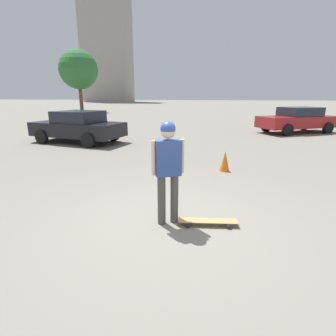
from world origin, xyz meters
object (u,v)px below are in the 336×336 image
(car_parked_near, at_px, (78,126))
(traffic_cone, at_px, (225,161))
(skateboard, at_px, (208,221))
(car_parked_far, at_px, (298,120))
(person, at_px, (168,163))

(car_parked_near, relative_size, traffic_cone, 7.70)
(skateboard, bearing_deg, traffic_cone, -103.45)
(car_parked_near, xyz_separation_m, car_parked_far, (4.99, -10.93, 0.02))
(car_parked_far, bearing_deg, skateboard, 40.67)
(person, distance_m, skateboard, 1.19)
(car_parked_near, bearing_deg, car_parked_far, -142.06)
(traffic_cone, bearing_deg, person, 161.79)
(skateboard, xyz_separation_m, car_parked_far, (12.17, -4.96, 0.68))
(car_parked_far, distance_m, traffic_cone, 9.88)
(skateboard, height_order, traffic_cone, traffic_cone)
(skateboard, distance_m, car_parked_near, 9.36)
(car_parked_far, bearing_deg, person, 38.00)
(person, xyz_separation_m, car_parked_near, (7.18, 5.29, -0.32))
(car_parked_near, bearing_deg, skateboard, 143.16)
(person, distance_m, traffic_cone, 3.65)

